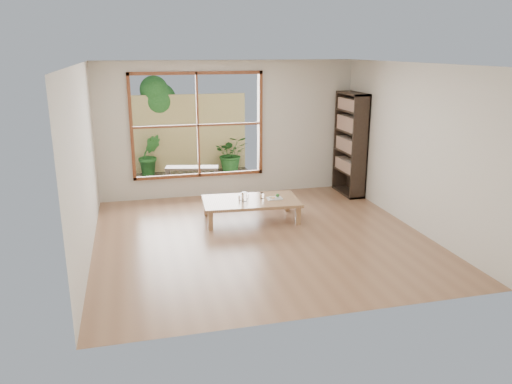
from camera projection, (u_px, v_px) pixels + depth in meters
ground at (260, 236)px, 7.74m from camera, size 5.00×5.00×0.00m
low_table at (251, 202)px, 8.41m from camera, size 1.66×1.01×0.35m
floor_cushion at (233, 202)px, 9.35m from camera, size 0.67×0.67×0.08m
bookshelf at (350, 144)px, 9.78m from camera, size 0.32×0.90×2.00m
glass_tall at (244, 197)px, 8.31m from camera, size 0.08×0.08×0.15m
glass_mid at (262, 196)px, 8.46m from camera, size 0.07×0.07×0.10m
glass_short at (246, 196)px, 8.46m from camera, size 0.07×0.07×0.09m
glass_small at (240, 198)px, 8.38m from camera, size 0.06×0.06×0.08m
food_tray at (275, 198)px, 8.46m from camera, size 0.25×0.18×0.08m
deck at (193, 182)px, 10.92m from camera, size 2.80×2.00×0.05m
garden_bench at (192, 169)px, 10.64m from camera, size 1.16×0.56×0.35m
bamboo_fence at (186, 133)px, 11.60m from camera, size 2.80×0.06×1.80m
shrub_right at (231, 153)px, 11.64m from camera, size 0.80×0.70×0.84m
shrub_left at (150, 155)px, 11.24m from camera, size 0.55×0.47×0.93m
garden_tree at (154, 101)px, 11.52m from camera, size 1.04×0.85×2.22m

